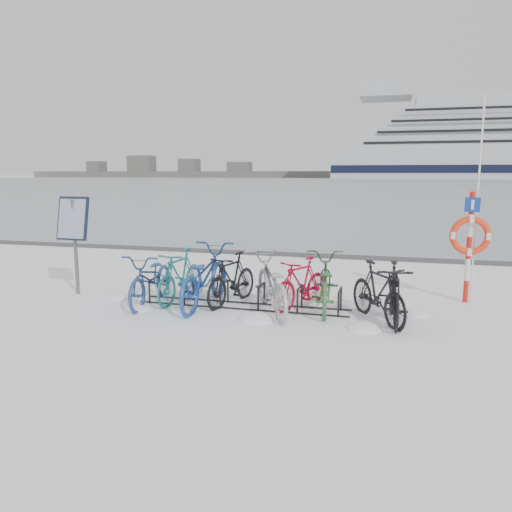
% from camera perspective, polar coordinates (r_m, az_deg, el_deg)
% --- Properties ---
extents(ground, '(900.00, 900.00, 0.00)m').
position_cam_1_polar(ground, '(9.38, -1.54, -5.81)').
color(ground, white).
rests_on(ground, ground).
extents(ice_sheet, '(400.00, 298.00, 0.02)m').
position_cam_1_polar(ice_sheet, '(163.71, 14.47, 8.30)').
color(ice_sheet, '#99A4AD').
rests_on(ice_sheet, ground).
extents(quay_edge, '(400.00, 0.25, 0.10)m').
position_cam_1_polar(quay_edge, '(15.00, 4.97, 0.13)').
color(quay_edge, '#3F3F42').
rests_on(quay_edge, ground).
extents(bike_rack, '(4.00, 0.48, 0.46)m').
position_cam_1_polar(bike_rack, '(9.34, -1.55, -4.74)').
color(bike_rack, black).
rests_on(bike_rack, ground).
extents(info_board, '(0.68, 0.27, 2.01)m').
position_cam_1_polar(info_board, '(10.76, -20.15, 3.41)').
color(info_board, '#595B5E').
rests_on(info_board, ground).
extents(lifebuoy_station, '(0.75, 0.22, 3.88)m').
position_cam_1_polar(lifebuoy_station, '(10.24, 23.31, 2.13)').
color(lifebuoy_station, red).
rests_on(lifebuoy_station, ground).
extents(shoreline, '(180.00, 12.00, 9.50)m').
position_cam_1_polar(shoreline, '(296.17, -9.79, 9.38)').
color(shoreline, '#505050').
rests_on(shoreline, ground).
extents(bike_0, '(0.84, 2.02, 1.03)m').
position_cam_1_polar(bike_0, '(9.75, -11.84, -2.32)').
color(bike_0, navy).
rests_on(bike_0, ground).
extents(bike_1, '(0.64, 1.78, 1.05)m').
position_cam_1_polar(bike_1, '(9.81, -8.65, -2.09)').
color(bike_1, '#1E6C6E').
rests_on(bike_1, ground).
extents(bike_2, '(0.80, 2.25, 1.18)m').
position_cam_1_polar(bike_2, '(9.41, -5.95, -2.13)').
color(bike_2, navy).
rests_on(bike_2, ground).
extents(bike_3, '(0.87, 1.74, 1.01)m').
position_cam_1_polar(bike_3, '(9.53, -2.79, -2.47)').
color(bike_3, black).
rests_on(bike_3, ground).
extents(bike_4, '(1.59, 2.19, 1.10)m').
position_cam_1_polar(bike_4, '(8.92, 1.72, -3.00)').
color(bike_4, '#A5A8AD').
rests_on(bike_4, ground).
extents(bike_5, '(1.11, 1.64, 0.96)m').
position_cam_1_polar(bike_5, '(9.32, 5.19, -2.92)').
color(bike_5, '#B50628').
rests_on(bike_5, ground).
extents(bike_6, '(0.95, 2.08, 1.05)m').
position_cam_1_polar(bike_6, '(9.21, 7.82, -2.81)').
color(bike_6, '#2D6330').
rests_on(bike_6, ground).
extents(bike_7, '(1.33, 1.72, 1.03)m').
position_cam_1_polar(bike_7, '(8.65, 13.79, -3.87)').
color(bike_7, black).
rests_on(bike_7, ground).
extents(bike_8, '(0.60, 1.75, 1.03)m').
position_cam_1_polar(bike_8, '(8.65, 15.53, -3.95)').
color(bike_8, black).
rests_on(bike_8, ground).
extents(snow_drifts, '(6.05, 1.98, 0.23)m').
position_cam_1_polar(snow_drifts, '(8.99, 1.49, -6.50)').
color(snow_drifts, white).
rests_on(snow_drifts, ground).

